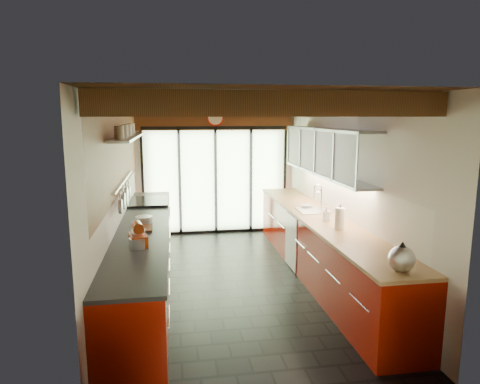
{
  "coord_description": "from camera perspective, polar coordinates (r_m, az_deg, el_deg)",
  "views": [
    {
      "loc": [
        -0.87,
        -5.85,
        2.37
      ],
      "look_at": [
        0.13,
        0.4,
        1.25
      ],
      "focal_mm": 32.0,
      "sensor_mm": 36.0,
      "label": 1
    }
  ],
  "objects": [
    {
      "name": "range_stove",
      "position": [
        7.56,
        -11.92,
        -4.75
      ],
      "size": [
        0.66,
        0.9,
        0.97
      ],
      "color": "silver",
      "rests_on": "ground"
    },
    {
      "name": "left_counter",
      "position": [
        6.17,
        -12.56,
        -8.24
      ],
      "size": [
        0.68,
        5.0,
        0.92
      ],
      "color": "#941304",
      "rests_on": "ground"
    },
    {
      "name": "sink_assembly",
      "position": [
        6.76,
        9.71,
        -2.15
      ],
      "size": [
        0.45,
        0.52,
        0.43
      ],
      "color": "silver",
      "rests_on": "right_counter"
    },
    {
      "name": "bowl",
      "position": [
        6.98,
        8.94,
        -1.88
      ],
      "size": [
        0.2,
        0.2,
        0.05
      ],
      "primitive_type": "imported",
      "rotation": [
        0.0,
        0.0,
        -0.03
      ],
      "color": "silver",
      "rests_on": "right_counter"
    },
    {
      "name": "right_counter",
      "position": [
        6.52,
        10.59,
        -7.18
      ],
      "size": [
        0.68,
        5.0,
        0.92
      ],
      "color": "#941304",
      "rests_on": "ground"
    },
    {
      "name": "ground",
      "position": [
        6.37,
        -0.63,
        -11.8
      ],
      "size": [
        5.5,
        5.5,
        0.0
      ],
      "primitive_type": "plane",
      "color": "black",
      "rests_on": "ground"
    },
    {
      "name": "cutting_board",
      "position": [
        5.72,
        -12.87,
        -4.75
      ],
      "size": [
        0.26,
        0.36,
        0.03
      ],
      "primitive_type": "cube",
      "rotation": [
        0.0,
        0.0,
        0.03
      ],
      "color": "brown",
      "rests_on": "left_counter"
    },
    {
      "name": "paper_towel",
      "position": [
        5.71,
        13.17,
        -3.5
      ],
      "size": [
        0.16,
        0.16,
        0.33
      ],
      "color": "white",
      "rests_on": "right_counter"
    },
    {
      "name": "pot_large",
      "position": [
        4.93,
        -13.5,
        -6.65
      ],
      "size": [
        0.23,
        0.23,
        0.12
      ],
      "primitive_type": "cylinder",
      "rotation": [
        0.0,
        0.0,
        -0.24
      ],
      "color": "silver",
      "rests_on": "left_counter"
    },
    {
      "name": "left_wall_fixtures",
      "position": [
        6.05,
        -14.8,
        5.05
      ],
      "size": [
        0.28,
        2.6,
        0.96
      ],
      "color": "silver",
      "rests_on": "ground"
    },
    {
      "name": "kettle",
      "position": [
        4.39,
        20.75,
        -8.14
      ],
      "size": [
        0.27,
        0.32,
        0.3
      ],
      "color": "silver",
      "rests_on": "right_counter"
    },
    {
      "name": "ceiling_beams",
      "position": [
        6.29,
        -1.19,
        10.86
      ],
      "size": [
        3.14,
        5.06,
        4.9
      ],
      "color": "#593316",
      "rests_on": "ground"
    },
    {
      "name": "pot_small",
      "position": [
        6.06,
        -12.67,
        -3.61
      ],
      "size": [
        0.28,
        0.28,
        0.09
      ],
      "primitive_type": "cylinder",
      "rotation": [
        0.0,
        0.0,
        -0.19
      ],
      "color": "silver",
      "rests_on": "left_counter"
    },
    {
      "name": "glass_door",
      "position": [
        8.62,
        -3.29,
        5.29
      ],
      "size": [
        2.95,
        0.1,
        2.9
      ],
      "color": "#C6EAAD",
      "rests_on": "ground"
    },
    {
      "name": "soap_bottle",
      "position": [
        6.15,
        11.48,
        -2.8
      ],
      "size": [
        0.13,
        0.13,
        0.21
      ],
      "primitive_type": "imported",
      "rotation": [
        0.0,
        0.0,
        -0.43
      ],
      "color": "silver",
      "rests_on": "right_counter"
    },
    {
      "name": "upper_cabinets_right",
      "position": [
        6.59,
        11.4,
        5.31
      ],
      "size": [
        0.34,
        3.0,
        3.0
      ],
      "color": "silver",
      "rests_on": "ground"
    },
    {
      "name": "room_shell",
      "position": [
        5.96,
        -0.66,
        3.12
      ],
      "size": [
        5.5,
        5.5,
        5.5
      ],
      "color": "silver",
      "rests_on": "ground"
    },
    {
      "name": "stand_mixer",
      "position": [
        5.02,
        -13.43,
        -5.73
      ],
      "size": [
        0.24,
        0.35,
        0.29
      ],
      "color": "#B03A0E",
      "rests_on": "left_counter"
    }
  ]
}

